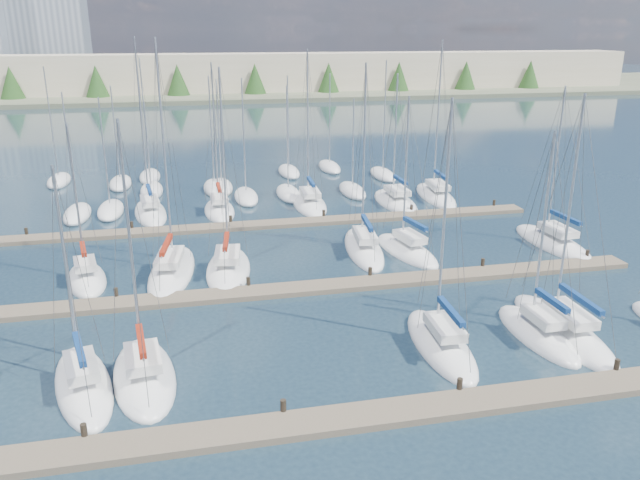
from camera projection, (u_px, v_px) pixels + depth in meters
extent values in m
plane|color=#213442|center=(244.00, 157.00, 80.13)|extent=(400.00, 400.00, 0.00)
cube|color=#6B5E4C|center=(380.00, 415.00, 26.41)|extent=(44.00, 1.80, 0.35)
cylinder|color=#2D261C|center=(85.00, 436.00, 24.78)|extent=(0.26, 0.26, 1.10)
cylinder|color=#2D261C|center=(283.00, 411.00, 26.39)|extent=(0.26, 0.26, 1.10)
cylinder|color=#2D261C|center=(459.00, 389.00, 28.00)|extent=(0.26, 0.26, 1.10)
cylinder|color=#2D261C|center=(616.00, 370.00, 29.60)|extent=(0.26, 0.26, 1.10)
cube|color=#6B5E4C|center=(313.00, 288.00, 39.36)|extent=(44.00, 1.80, 0.35)
cylinder|color=#2D261C|center=(116.00, 296.00, 37.74)|extent=(0.26, 0.26, 1.10)
cylinder|color=#2D261C|center=(248.00, 285.00, 39.34)|extent=(0.26, 0.26, 1.10)
cylinder|color=#2D261C|center=(370.00, 275.00, 40.95)|extent=(0.26, 0.26, 1.10)
cylinder|color=#2D261C|center=(482.00, 266.00, 42.56)|extent=(0.26, 0.26, 1.10)
cylinder|color=#2D261C|center=(587.00, 257.00, 44.17)|extent=(0.26, 0.26, 1.10)
cube|color=#6B5E4C|center=(280.00, 224.00, 52.32)|extent=(44.00, 1.80, 0.35)
cylinder|color=#2D261C|center=(27.00, 234.00, 49.08)|extent=(0.26, 0.26, 1.10)
cylinder|color=#2D261C|center=(132.00, 228.00, 50.69)|extent=(0.26, 0.26, 1.10)
cylinder|color=#2D261C|center=(231.00, 222.00, 52.30)|extent=(0.26, 0.26, 1.10)
cylinder|color=#2D261C|center=(324.00, 216.00, 53.91)|extent=(0.26, 0.26, 1.10)
cylinder|color=#2D261C|center=(411.00, 211.00, 55.52)|extent=(0.26, 0.26, 1.10)
cylinder|color=#2D261C|center=(494.00, 206.00, 57.13)|extent=(0.26, 0.26, 1.10)
ellipsoid|color=white|center=(228.00, 270.00, 42.45)|extent=(3.94, 8.76, 1.60)
cube|color=black|center=(228.00, 270.00, 42.45)|extent=(2.01, 4.22, 0.12)
cube|color=silver|center=(227.00, 255.00, 41.64)|extent=(1.97, 3.14, 0.50)
cylinder|color=#9EA0A5|center=(224.00, 164.00, 40.78)|extent=(0.14, 0.14, 12.31)
cylinder|color=#9EA0A5|center=(226.00, 243.00, 40.66)|extent=(0.52, 3.54, 0.10)
cube|color=maroon|center=(226.00, 241.00, 40.62)|extent=(0.69, 3.29, 0.30)
ellipsoid|color=white|center=(436.00, 197.00, 61.12)|extent=(3.65, 9.85, 1.60)
cube|color=black|center=(436.00, 197.00, 61.12)|extent=(1.86, 4.74, 0.12)
cube|color=silver|center=(438.00, 185.00, 60.25)|extent=(1.84, 3.50, 0.50)
cylinder|color=#9EA0A5|center=(438.00, 115.00, 59.32)|extent=(0.14, 0.14, 13.66)
cylinder|color=#9EA0A5|center=(441.00, 176.00, 59.19)|extent=(0.46, 4.04, 0.10)
cube|color=navy|center=(441.00, 175.00, 59.15)|extent=(0.63, 3.74, 0.30)
ellipsoid|color=white|center=(84.00, 387.00, 28.63)|extent=(4.20, 8.20, 1.60)
cube|color=black|center=(84.00, 387.00, 28.63)|extent=(2.11, 3.96, 0.12)
cube|color=silver|center=(81.00, 366.00, 27.88)|extent=(1.94, 2.98, 0.50)
cylinder|color=#9EA0A5|center=(66.00, 268.00, 27.35)|extent=(0.14, 0.14, 9.18)
cylinder|color=#9EA0A5|center=(80.00, 351.00, 27.00)|extent=(0.87, 3.23, 0.10)
cube|color=navy|center=(79.00, 349.00, 26.97)|extent=(1.00, 3.02, 0.30)
ellipsoid|color=white|center=(309.00, 205.00, 58.35)|extent=(3.35, 8.93, 1.60)
cube|color=maroon|center=(309.00, 205.00, 58.35)|extent=(1.72, 4.29, 0.12)
cube|color=silver|center=(310.00, 192.00, 57.52)|extent=(1.76, 3.15, 0.50)
cylinder|color=#9EA0A5|center=(308.00, 123.00, 56.59)|extent=(0.14, 0.14, 12.92)
cylinder|color=#9EA0A5|center=(311.00, 183.00, 56.52)|extent=(0.27, 3.70, 0.10)
cube|color=navy|center=(311.00, 182.00, 56.48)|extent=(0.46, 3.41, 0.30)
ellipsoid|color=white|center=(440.00, 346.00, 32.34)|extent=(2.98, 8.28, 1.60)
cube|color=maroon|center=(440.00, 346.00, 32.34)|extent=(1.53, 3.98, 0.12)
cube|color=silver|center=(445.00, 327.00, 31.54)|extent=(1.55, 2.93, 0.50)
cylinder|color=#9EA0A5|center=(444.00, 217.00, 30.76)|extent=(0.14, 0.14, 11.53)
cylinder|color=#9EA0A5|center=(451.00, 314.00, 30.60)|extent=(0.28, 3.43, 0.10)
cube|color=navy|center=(451.00, 311.00, 30.56)|extent=(0.47, 3.16, 0.30)
ellipsoid|color=white|center=(395.00, 203.00, 59.02)|extent=(3.12, 8.78, 1.60)
cube|color=silver|center=(397.00, 190.00, 58.20)|extent=(1.71, 3.08, 0.50)
cylinder|color=#9EA0A5|center=(395.00, 133.00, 57.60)|extent=(0.14, 0.14, 10.79)
cylinder|color=#9EA0A5|center=(400.00, 181.00, 57.21)|extent=(0.11, 3.69, 0.10)
cube|color=navy|center=(400.00, 180.00, 57.17)|extent=(0.31, 3.39, 0.30)
ellipsoid|color=white|center=(364.00, 250.00, 46.44)|extent=(3.63, 9.67, 1.60)
cube|color=silver|center=(365.00, 235.00, 45.58)|extent=(1.78, 3.44, 0.50)
cylinder|color=#9EA0A5|center=(364.00, 152.00, 44.83)|extent=(0.14, 0.14, 12.36)
cylinder|color=#9EA0A5|center=(367.00, 225.00, 44.53)|extent=(0.56, 3.95, 0.10)
cube|color=navy|center=(367.00, 223.00, 44.49)|extent=(0.72, 3.66, 0.30)
ellipsoid|color=white|center=(87.00, 281.00, 40.71)|extent=(3.52, 6.61, 1.60)
cube|color=black|center=(87.00, 281.00, 40.71)|extent=(1.78, 3.19, 0.12)
cube|color=silver|center=(85.00, 264.00, 40.02)|extent=(1.70, 2.40, 0.50)
cylinder|color=#9EA0A5|center=(76.00, 196.00, 39.35)|extent=(0.14, 0.14, 9.10)
cylinder|color=#9EA0A5|center=(83.00, 251.00, 39.24)|extent=(0.59, 2.61, 0.10)
cube|color=maroon|center=(83.00, 249.00, 39.21)|extent=(0.74, 2.44, 0.30)
ellipsoid|color=white|center=(172.00, 273.00, 42.01)|extent=(4.10, 10.24, 1.60)
cube|color=silver|center=(169.00, 257.00, 41.12)|extent=(2.00, 3.66, 0.50)
cylinder|color=#9EA0A5|center=(164.00, 152.00, 40.16)|extent=(0.14, 0.14, 14.11)
cylinder|color=#9EA0A5|center=(166.00, 246.00, 40.03)|extent=(0.65, 4.16, 0.10)
cube|color=maroon|center=(166.00, 245.00, 39.99)|extent=(0.80, 3.85, 0.30)
ellipsoid|color=white|center=(144.00, 378.00, 29.35)|extent=(3.72, 7.92, 1.60)
cube|color=silver|center=(142.00, 358.00, 28.59)|extent=(1.87, 2.84, 0.50)
cylinder|color=#9EA0A5|center=(130.00, 243.00, 27.79)|extent=(0.14, 0.14, 10.99)
cylinder|color=#9EA0A5|center=(141.00, 343.00, 27.70)|extent=(0.47, 3.20, 0.10)
cube|color=maroon|center=(141.00, 341.00, 27.66)|extent=(0.64, 2.97, 0.30)
ellipsoid|color=white|center=(537.00, 336.00, 33.42)|extent=(2.42, 7.22, 1.60)
cube|color=black|center=(537.00, 336.00, 33.42)|extent=(1.25, 3.46, 0.12)
cube|color=silver|center=(543.00, 317.00, 32.67)|extent=(1.31, 2.53, 0.50)
cylinder|color=#9EA0A5|center=(544.00, 226.00, 32.04)|extent=(0.14, 0.14, 9.84)
cylinder|color=#9EA0A5|center=(552.00, 303.00, 31.81)|extent=(0.14, 3.02, 0.10)
cube|color=navy|center=(552.00, 301.00, 31.77)|extent=(0.34, 2.78, 0.30)
ellipsoid|color=white|center=(151.00, 214.00, 55.52)|extent=(3.72, 9.15, 1.60)
cube|color=black|center=(151.00, 214.00, 55.52)|extent=(1.89, 4.41, 0.12)
cube|color=silver|center=(150.00, 201.00, 54.70)|extent=(1.84, 3.27, 0.50)
cylinder|color=#9EA0A5|center=(142.00, 122.00, 53.57)|extent=(0.14, 0.14, 14.00)
cylinder|color=#9EA0A5|center=(149.00, 191.00, 53.73)|extent=(0.54, 3.72, 0.10)
cube|color=navy|center=(149.00, 190.00, 53.69)|extent=(0.71, 3.45, 0.30)
ellipsoid|color=white|center=(406.00, 252.00, 45.99)|extent=(3.86, 8.17, 1.60)
cube|color=black|center=(406.00, 252.00, 45.99)|extent=(1.95, 3.94, 0.12)
cube|color=silver|center=(410.00, 237.00, 45.23)|extent=(1.86, 2.95, 0.50)
cylinder|color=#9EA0A5|center=(406.00, 168.00, 44.57)|extent=(0.14, 0.14, 10.18)
cylinder|color=#9EA0A5|center=(415.00, 225.00, 44.34)|extent=(0.66, 3.27, 0.10)
cube|color=navy|center=(415.00, 224.00, 44.30)|extent=(0.81, 3.04, 0.30)
ellipsoid|color=white|center=(552.00, 244.00, 47.66)|extent=(3.18, 9.18, 1.60)
cube|color=silver|center=(558.00, 230.00, 46.83)|extent=(1.67, 3.24, 0.50)
cylinder|color=#9EA0A5|center=(557.00, 159.00, 46.27)|extent=(0.14, 0.14, 10.73)
cylinder|color=#9EA0A5|center=(565.00, 219.00, 45.83)|extent=(0.26, 3.81, 0.10)
cube|color=navy|center=(566.00, 217.00, 45.79)|extent=(0.45, 3.52, 0.30)
ellipsoid|color=white|center=(220.00, 212.00, 56.17)|extent=(2.72, 7.32, 1.60)
cube|color=silver|center=(219.00, 199.00, 55.42)|extent=(1.48, 2.57, 0.50)
cylinder|color=#9EA0A5|center=(215.00, 133.00, 54.46)|extent=(0.14, 0.14, 11.91)
cylinder|color=#9EA0A5|center=(219.00, 189.00, 54.54)|extent=(0.13, 3.06, 0.10)
cube|color=maroon|center=(219.00, 187.00, 54.50)|extent=(0.33, 2.82, 0.30)
ellipsoid|color=white|center=(562.00, 332.00, 33.88)|extent=(2.86, 9.52, 1.60)
cube|color=black|center=(562.00, 332.00, 33.88)|extent=(1.48, 4.57, 0.12)
cube|color=silver|center=(570.00, 314.00, 33.02)|extent=(1.53, 3.34, 0.50)
cylinder|color=#9EA0A5|center=(570.00, 207.00, 32.39)|extent=(0.14, 0.14, 11.57)
cylinder|color=#9EA0A5|center=(580.00, 301.00, 31.98)|extent=(0.19, 3.97, 0.10)
cube|color=navy|center=(581.00, 299.00, 31.94)|extent=(0.38, 3.66, 0.30)
cylinder|color=#9EA0A5|center=(51.00, 122.00, 64.52)|extent=(0.12, 0.12, 11.20)
ellipsoid|color=white|center=(59.00, 181.00, 66.53)|extent=(2.20, 6.40, 1.40)
cylinder|color=#9EA0A5|center=(219.00, 131.00, 62.11)|extent=(0.12, 0.12, 10.14)
ellipsoid|color=white|center=(222.00, 187.00, 63.94)|extent=(2.20, 6.40, 1.40)
cylinder|color=#9EA0A5|center=(211.00, 130.00, 61.71)|extent=(0.12, 0.12, 10.49)
ellipsoid|color=white|center=(215.00, 188.00, 63.60)|extent=(2.20, 6.40, 1.40)
cylinder|color=#9EA0A5|center=(330.00, 119.00, 71.29)|extent=(0.12, 0.12, 10.06)
ellipsoid|color=white|center=(329.00, 167.00, 73.12)|extent=(2.20, 6.40, 1.40)
cylinder|color=#9EA0A5|center=(115.00, 133.00, 63.75)|extent=(0.12, 0.12, 9.39)
ellipsoid|color=white|center=(121.00, 184.00, 65.47)|extent=(2.20, 6.40, 1.40)
cylinder|color=#9EA0A5|center=(69.00, 151.00, 52.81)|extent=(0.12, 0.12, 9.85)
ellipsoid|color=white|center=(77.00, 214.00, 54.60)|extent=(2.20, 6.40, 1.40)
cylinder|color=#9EA0A5|center=(104.00, 152.00, 54.04)|extent=(0.12, 0.12, 9.30)
ellipsoid|color=white|center=(111.00, 211.00, 55.75)|extent=(2.20, 6.40, 1.40)
cylinder|color=#9EA0A5|center=(385.00, 116.00, 67.27)|extent=(0.12, 0.12, 11.68)
ellipsoid|color=white|center=(383.00, 175.00, 69.36)|extent=(2.20, 6.40, 1.40)
cylinder|color=#9EA0A5|center=(287.00, 138.00, 59.60)|extent=(0.12, 0.12, 9.76)
ellipsoid|color=white|center=(288.00, 194.00, 61.37)|extent=(2.20, 6.40, 1.40)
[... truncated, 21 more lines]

